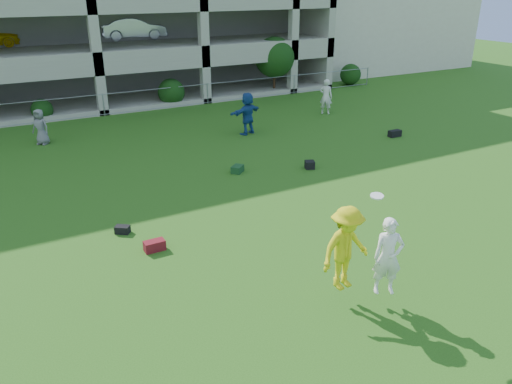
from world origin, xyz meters
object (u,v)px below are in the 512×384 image
stucco_building (348,2)px  crate_d (310,165)px  bystander_d (247,113)px  bystander_e (326,97)px  frisbee_contest (355,250)px  bystander_c (40,127)px

stucco_building → crate_d: 28.11m
bystander_d → bystander_e: 5.67m
bystander_d → frisbee_contest: bearing=53.6°
bystander_c → bystander_d: 9.17m
bystander_d → frisbee_contest: 13.66m
bystander_e → crate_d: (-5.62, -6.75, -0.79)m
stucco_building → frisbee_contest: 36.39m
bystander_e → frisbee_contest: frisbee_contest is taller
bystander_d → bystander_e: (5.50, 1.39, -0.04)m
bystander_c → bystander_d: bearing=25.0°
bystander_c → bystander_e: bearing=37.4°
bystander_c → bystander_e: 14.27m
stucco_building → bystander_d: bearing=-138.7°
stucco_building → bystander_d: (-17.88, -15.69, -4.02)m
bystander_d → frisbee_contest: frisbee_contest is taller
bystander_d → crate_d: (-0.12, -5.35, -0.83)m
stucco_building → crate_d: stucco_building is taller
bystander_c → frisbee_contest: bearing=-30.8°
crate_d → stucco_building: bearing=49.4°
bystander_c → bystander_e: (14.19, -1.52, 0.16)m
stucco_building → bystander_d: size_ratio=8.20×
crate_d → frisbee_contest: (-4.10, -7.63, 1.18)m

